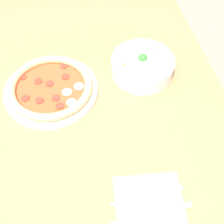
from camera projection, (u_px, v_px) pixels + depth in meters
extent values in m
plane|color=gray|center=(90.00, 182.00, 1.63)|extent=(8.00, 8.00, 0.00)
cube|color=#99724C|center=(77.00, 89.00, 1.03)|extent=(1.22, 0.94, 0.03)
cylinder|color=olive|center=(143.00, 50.00, 1.70)|extent=(0.06, 0.06, 0.72)
cylinder|color=white|center=(51.00, 90.00, 1.00)|extent=(0.30, 0.30, 0.01)
torus|color=#DBB77A|center=(50.00, 86.00, 0.99)|extent=(0.27, 0.27, 0.03)
cylinder|color=#D14C28|center=(51.00, 88.00, 1.00)|extent=(0.24, 0.24, 0.01)
cylinder|color=#A83323|center=(66.00, 77.00, 1.02)|extent=(0.03, 0.03, 0.00)
cylinder|color=#A83323|center=(25.00, 98.00, 0.97)|extent=(0.03, 0.03, 0.00)
cylinder|color=#A83323|center=(22.00, 77.00, 1.02)|extent=(0.03, 0.03, 0.00)
cylinder|color=#A83323|center=(64.00, 66.00, 1.05)|extent=(0.03, 0.03, 0.00)
cylinder|color=#A83323|center=(40.00, 100.00, 0.96)|extent=(0.03, 0.03, 0.00)
cylinder|color=#A83323|center=(38.00, 81.00, 1.01)|extent=(0.03, 0.03, 0.00)
cylinder|color=#A83323|center=(60.00, 106.00, 0.95)|extent=(0.03, 0.03, 0.00)
cylinder|color=#A83323|center=(56.00, 98.00, 0.97)|extent=(0.03, 0.03, 0.00)
cylinder|color=#A83323|center=(50.00, 84.00, 1.00)|extent=(0.03, 0.03, 0.00)
ellipsoid|color=silver|center=(79.00, 86.00, 0.99)|extent=(0.03, 0.03, 0.01)
ellipsoid|color=silver|center=(67.00, 92.00, 0.98)|extent=(0.03, 0.03, 0.01)
ellipsoid|color=silver|center=(72.00, 102.00, 0.96)|extent=(0.03, 0.03, 0.01)
cylinder|color=white|center=(142.00, 66.00, 1.04)|extent=(0.21, 0.21, 0.06)
torus|color=white|center=(143.00, 61.00, 1.02)|extent=(0.21, 0.21, 0.01)
ellipsoid|color=#998466|center=(146.00, 70.00, 1.01)|extent=(0.04, 0.04, 0.02)
ellipsoid|color=#998466|center=(133.00, 74.00, 0.99)|extent=(0.04, 0.04, 0.02)
ellipsoid|color=#998466|center=(159.00, 51.00, 1.05)|extent=(0.03, 0.03, 0.02)
ellipsoid|color=tan|center=(124.00, 73.00, 0.99)|extent=(0.03, 0.04, 0.02)
ellipsoid|color=tan|center=(126.00, 55.00, 1.04)|extent=(0.04, 0.04, 0.02)
ellipsoid|color=tan|center=(126.00, 54.00, 1.04)|extent=(0.04, 0.04, 0.02)
ellipsoid|color=tan|center=(135.00, 58.00, 1.04)|extent=(0.04, 0.04, 0.02)
sphere|color=#388433|center=(143.00, 58.00, 1.01)|extent=(0.03, 0.03, 0.03)
ellipsoid|color=yellow|center=(125.00, 66.00, 1.00)|extent=(0.04, 0.02, 0.02)
cube|color=white|center=(150.00, 206.00, 0.78)|extent=(0.19, 0.19, 0.00)
cube|color=silver|center=(136.00, 198.00, 0.79)|extent=(0.01, 0.13, 0.00)
cube|color=silver|center=(173.00, 192.00, 0.80)|extent=(0.00, 0.06, 0.00)
cube|color=silver|center=(172.00, 190.00, 0.80)|extent=(0.00, 0.06, 0.00)
cube|color=silver|center=(172.00, 189.00, 0.80)|extent=(0.00, 0.06, 0.00)
cube|color=silver|center=(171.00, 187.00, 0.81)|extent=(0.00, 0.06, 0.00)
cube|color=silver|center=(128.00, 220.00, 0.76)|extent=(0.01, 0.08, 0.01)
cube|color=silver|center=(168.00, 210.00, 0.77)|extent=(0.02, 0.13, 0.00)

